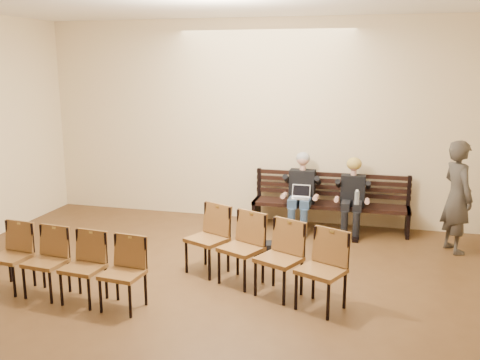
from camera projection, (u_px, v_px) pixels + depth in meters
The scene contains 10 objects.
room_walls at pixel (174, 86), 5.13m from camera, with size 8.02×10.01×3.51m.
bench at pixel (329, 216), 8.98m from camera, with size 2.60×0.90×0.45m, color black.
seated_man at pixel (301, 193), 8.90m from camera, with size 0.52×0.73×1.26m, color black, non-canonical shape.
seated_woman at pixel (352, 200), 8.70m from camera, with size 0.48×0.67×1.12m, color black, non-canonical shape.
laptop at pixel (300, 200), 8.72m from camera, with size 0.30×0.24×0.22m, color silver.
water_bottle at pixel (357, 204), 8.41m from camera, with size 0.07×0.07×0.24m, color silver.
bag at pixel (266, 251), 7.62m from camera, with size 0.34×0.23×0.25m, color black.
passerby at pixel (458, 188), 7.79m from camera, with size 0.70×0.46×1.92m, color #35302B.
chair_row_front at pixel (259, 254), 6.56m from camera, with size 2.22×0.50×0.91m, color brown.
chair_row_back at pixel (64, 266), 6.29m from camera, with size 2.03×0.45×0.83m, color brown.
Camera 1 is at (1.93, -4.09, 2.76)m, focal length 40.00 mm.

